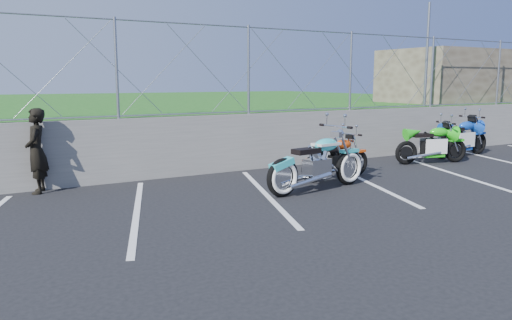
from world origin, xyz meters
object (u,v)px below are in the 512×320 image
person_standing (36,151)px  sportbike_green (432,146)px  cruiser_turquoise (319,165)px  sportbike_blue (462,139)px  naked_orange (337,160)px

person_standing → sportbike_green: bearing=95.9°
sportbike_green → cruiser_turquoise: bearing=-150.2°
sportbike_green → sportbike_blue: 1.68m
naked_orange → person_standing: person_standing is taller
sportbike_blue → cruiser_turquoise: bearing=-165.7°
naked_orange → person_standing: size_ratio=1.21×
cruiser_turquoise → sportbike_green: size_ratio=1.25×
person_standing → cruiser_turquoise: bearing=76.9°
cruiser_turquoise → sportbike_green: cruiser_turquoise is taller
cruiser_turquoise → sportbike_blue: size_ratio=1.16×
cruiser_turquoise → sportbike_green: bearing=6.3°
sportbike_blue → person_standing: bearing=175.3°
cruiser_turquoise → naked_orange: bearing=27.4°
naked_orange → sportbike_green: bearing=0.4°
naked_orange → sportbike_blue: (4.96, 0.82, 0.06)m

